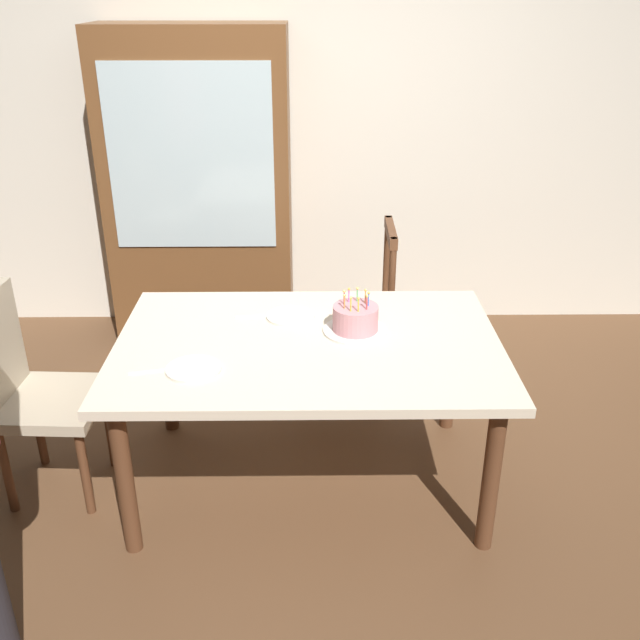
# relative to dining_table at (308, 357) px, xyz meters

# --- Properties ---
(ground) EXTENTS (6.40, 6.40, 0.00)m
(ground) POSITION_rel_dining_table_xyz_m (0.00, 0.00, -0.64)
(ground) COLOR brown
(back_wall) EXTENTS (6.40, 0.10, 2.60)m
(back_wall) POSITION_rel_dining_table_xyz_m (0.00, 1.85, 0.66)
(back_wall) COLOR silver
(back_wall) RESTS_ON ground
(dining_table) EXTENTS (1.63, 1.08, 0.72)m
(dining_table) POSITION_rel_dining_table_xyz_m (0.00, 0.00, 0.00)
(dining_table) COLOR beige
(dining_table) RESTS_ON ground
(birthday_cake) EXTENTS (0.28, 0.28, 0.19)m
(birthday_cake) POSITION_rel_dining_table_xyz_m (0.20, 0.09, 0.13)
(birthday_cake) COLOR silver
(birthday_cake) RESTS_ON dining_table
(plate_near_celebrant) EXTENTS (0.22, 0.22, 0.01)m
(plate_near_celebrant) POSITION_rel_dining_table_xyz_m (-0.45, -0.24, 0.08)
(plate_near_celebrant) COLOR silver
(plate_near_celebrant) RESTS_ON dining_table
(plate_far_side) EXTENTS (0.22, 0.22, 0.01)m
(plate_far_side) POSITION_rel_dining_table_xyz_m (-0.08, 0.24, 0.08)
(plate_far_side) COLOR silver
(plate_far_side) RESTS_ON dining_table
(fork_near_celebrant) EXTENTS (0.18, 0.05, 0.01)m
(fork_near_celebrant) POSITION_rel_dining_table_xyz_m (-0.61, -0.26, 0.08)
(fork_near_celebrant) COLOR silver
(fork_near_celebrant) RESTS_ON dining_table
(fork_far_side) EXTENTS (0.18, 0.03, 0.01)m
(fork_far_side) POSITION_rel_dining_table_xyz_m (-0.24, 0.24, 0.08)
(fork_far_side) COLOR silver
(fork_far_side) RESTS_ON dining_table
(chair_spindle_back) EXTENTS (0.45, 0.45, 0.95)m
(chair_spindle_back) POSITION_rel_dining_table_xyz_m (0.26, 0.86, -0.18)
(chair_spindle_back) COLOR tan
(chair_spindle_back) RESTS_ON ground
(chair_upholstered) EXTENTS (0.47, 0.46, 0.95)m
(chair_upholstered) POSITION_rel_dining_table_xyz_m (-1.20, -0.03, -0.11)
(chair_upholstered) COLOR tan
(chair_upholstered) RESTS_ON ground
(china_cabinet) EXTENTS (1.10, 0.45, 1.90)m
(china_cabinet) POSITION_rel_dining_table_xyz_m (-0.66, 1.56, 0.31)
(china_cabinet) COLOR brown
(china_cabinet) RESTS_ON ground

